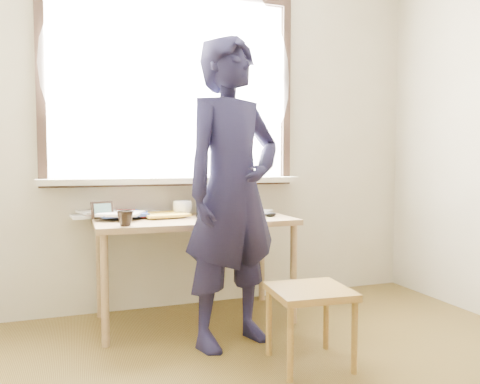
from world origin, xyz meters
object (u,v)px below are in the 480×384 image
object	(u,v)px
mug_white	(182,208)
mug_dark	(125,218)
person	(233,192)
work_chair	(310,300)
laptop	(221,210)
desk	(195,229)

from	to	relation	value
mug_white	mug_dark	distance (m)	0.59
mug_white	person	xyz separation A→B (m)	(0.16, -0.63, 0.15)
mug_dark	work_chair	size ratio (longest dim) A/B	0.23
laptop	mug_dark	world-z (taller)	laptop
mug_white	desk	bearing A→B (deg)	-74.80
laptop	mug_dark	size ratio (longest dim) A/B	3.36
mug_dark	person	bearing A→B (deg)	-20.84
work_chair	person	bearing A→B (deg)	124.70
mug_white	laptop	bearing A→B (deg)	-41.88
mug_dark	work_chair	world-z (taller)	mug_dark
desk	mug_dark	xyz separation A→B (m)	(-0.47, -0.24, 0.12)
mug_dark	person	size ratio (longest dim) A/B	0.06
mug_white	work_chair	world-z (taller)	mug_white
desk	laptop	size ratio (longest dim) A/B	3.90
desk	laptop	distance (m)	0.22
desk	mug_dark	bearing A→B (deg)	-153.12
desk	work_chair	distance (m)	1.00
desk	person	world-z (taller)	person
desk	mug_white	size ratio (longest dim) A/B	9.68
desk	person	size ratio (longest dim) A/B	0.72
person	desk	bearing A→B (deg)	84.19
laptop	mug_dark	xyz separation A→B (m)	(-0.65, -0.21, -0.01)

